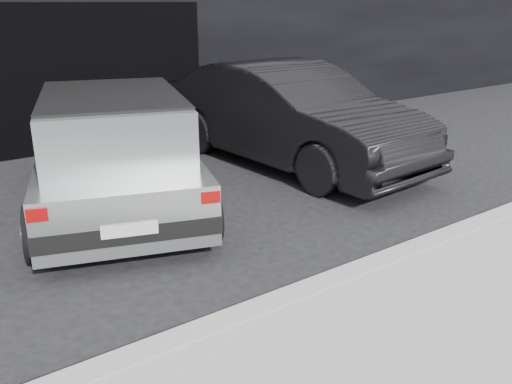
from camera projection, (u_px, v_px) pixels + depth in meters
ground at (153, 220)px, 6.87m from camera, size 80.00×80.00×0.00m
building_facade at (63, 7)px, 11.17m from camera, size 34.00×4.00×5.00m
garage_opening at (104, 76)px, 10.04m from camera, size 4.00×0.10×2.60m
curb at (359, 272)px, 5.41m from camera, size 18.00×0.25×0.12m
sidewalk at (464, 328)px, 4.49m from camera, size 18.00×2.20×0.11m
silver_hatchback at (114, 146)px, 7.00m from camera, size 3.12×4.58×1.55m
second_car at (290, 115)px, 8.98m from camera, size 2.12×5.18×1.67m
cat_siamese at (177, 230)px, 6.27m from camera, size 0.25×0.74×0.25m
cat_white at (139, 229)px, 6.18m from camera, size 0.67×0.39×0.33m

